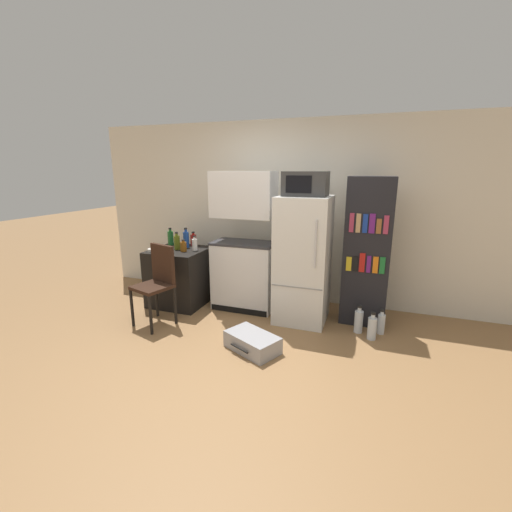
% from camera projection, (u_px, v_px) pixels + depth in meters
% --- Properties ---
extents(ground_plane, '(24.00, 24.00, 0.00)m').
position_uv_depth(ground_plane, '(234.00, 364.00, 3.39)').
color(ground_plane, olive).
extents(wall_back, '(6.40, 0.10, 2.54)m').
position_uv_depth(wall_back, '(301.00, 213.00, 4.84)').
color(wall_back, silver).
rests_on(wall_back, ground_plane).
extents(side_table, '(0.74, 0.73, 0.79)m').
position_uv_depth(side_table, '(180.00, 276.00, 4.86)').
color(side_table, black).
rests_on(side_table, ground_plane).
extents(kitchen_hutch, '(0.84, 0.46, 1.85)m').
position_uv_depth(kitchen_hutch, '(244.00, 248.00, 4.58)').
color(kitchen_hutch, white).
rests_on(kitchen_hutch, ground_plane).
extents(refrigerator, '(0.63, 0.68, 1.57)m').
position_uv_depth(refrigerator, '(303.00, 260.00, 4.24)').
color(refrigerator, silver).
rests_on(refrigerator, ground_plane).
extents(microwave, '(0.51, 0.36, 0.28)m').
position_uv_depth(microwave, '(306.00, 184.00, 4.01)').
color(microwave, '#333333').
rests_on(microwave, refrigerator).
extents(bookshelf, '(0.53, 0.33, 1.80)m').
position_uv_depth(bookshelf, '(367.00, 253.00, 4.12)').
color(bookshelf, black).
rests_on(bookshelf, ground_plane).
extents(bottle_green_tall, '(0.08, 0.08, 0.26)m').
position_uv_depth(bottle_green_tall, '(171.00, 238.00, 5.03)').
color(bottle_green_tall, '#1E6028').
rests_on(bottle_green_tall, side_table).
extents(bottle_ketchup_red, '(0.09, 0.09, 0.20)m').
position_uv_depth(bottle_ketchup_red, '(193.00, 240.00, 5.00)').
color(bottle_ketchup_red, '#AD1914').
rests_on(bottle_ketchup_red, side_table).
extents(bottle_amber_beer, '(0.09, 0.09, 0.16)m').
position_uv_depth(bottle_amber_beer, '(183.00, 246.00, 4.64)').
color(bottle_amber_beer, brown).
rests_on(bottle_amber_beer, side_table).
extents(bottle_milk_white, '(0.07, 0.07, 0.20)m').
position_uv_depth(bottle_milk_white, '(195.00, 244.00, 4.68)').
color(bottle_milk_white, white).
rests_on(bottle_milk_white, side_table).
extents(bottle_olive_oil, '(0.08, 0.08, 0.25)m').
position_uv_depth(bottle_olive_oil, '(177.00, 242.00, 4.74)').
color(bottle_olive_oil, '#566619').
rests_on(bottle_olive_oil, side_table).
extents(bottle_blue_soda, '(0.08, 0.08, 0.28)m').
position_uv_depth(bottle_blue_soda, '(186.00, 239.00, 4.86)').
color(bottle_blue_soda, '#1E47A3').
rests_on(bottle_blue_soda, side_table).
extents(bowl, '(0.12, 0.12, 0.03)m').
position_uv_depth(bowl, '(152.00, 250.00, 4.66)').
color(bowl, silver).
rests_on(bowl, side_table).
extents(chair, '(0.50, 0.50, 0.99)m').
position_uv_depth(chair, '(158.00, 278.00, 4.18)').
color(chair, black).
rests_on(chair, ground_plane).
extents(suitcase_large_flat, '(0.66, 0.55, 0.18)m').
position_uv_depth(suitcase_large_flat, '(252.00, 342.00, 3.63)').
color(suitcase_large_flat, '#99999E').
rests_on(suitcase_large_flat, ground_plane).
extents(water_bottle_front, '(0.10, 0.10, 0.33)m').
position_uv_depth(water_bottle_front, '(372.00, 328.00, 3.85)').
color(water_bottle_front, silver).
rests_on(water_bottle_front, ground_plane).
extents(water_bottle_middle, '(0.10, 0.10, 0.34)m').
position_uv_depth(water_bottle_middle, '(359.00, 321.00, 4.02)').
color(water_bottle_middle, silver).
rests_on(water_bottle_middle, ground_plane).
extents(water_bottle_back, '(0.08, 0.08, 0.30)m').
position_uv_depth(water_bottle_back, '(381.00, 323.00, 3.99)').
color(water_bottle_back, silver).
rests_on(water_bottle_back, ground_plane).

